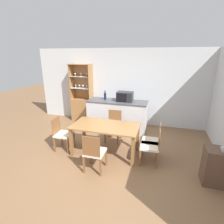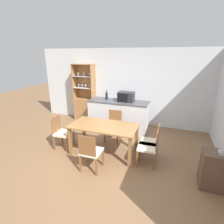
{
  "view_description": "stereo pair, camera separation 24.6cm",
  "coord_description": "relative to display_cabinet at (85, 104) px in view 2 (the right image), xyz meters",
  "views": [
    {
      "loc": [
        1.11,
        -3.21,
        2.35
      ],
      "look_at": [
        -0.18,
        1.16,
        0.84
      ],
      "focal_mm": 28.0,
      "sensor_mm": 36.0,
      "label": 1
    },
    {
      "loc": [
        1.34,
        -3.13,
        2.35
      ],
      "look_at": [
        -0.18,
        1.16,
        0.84
      ],
      "focal_mm": 28.0,
      "sensor_mm": 36.0,
      "label": 2
    }
  ],
  "objects": [
    {
      "name": "ground_plane",
      "position": [
        1.68,
        -2.42,
        -0.58
      ],
      "size": [
        18.0,
        18.0,
        0.0
      ],
      "primitive_type": "plane",
      "color": "brown"
    },
    {
      "name": "wall_back",
      "position": [
        1.68,
        0.21,
        0.7
      ],
      "size": [
        6.8,
        0.06,
        2.55
      ],
      "color": "silver",
      "rests_on": "ground_plane"
    },
    {
      "name": "kitchen_counter",
      "position": [
        1.46,
        -0.53,
        -0.09
      ],
      "size": [
        1.87,
        0.65,
        0.97
      ],
      "color": "silver",
      "rests_on": "ground_plane"
    },
    {
      "name": "display_cabinet",
      "position": [
        0.0,
        0.0,
        0.0
      ],
      "size": [
        0.75,
        0.39,
        2.03
      ],
      "color": "#A37042",
      "rests_on": "ground_plane"
    },
    {
      "name": "dining_table",
      "position": [
        1.55,
        -1.98,
        0.06
      ],
      "size": [
        1.6,
        0.83,
        0.74
      ],
      "color": "olive",
      "rests_on": "ground_plane"
    },
    {
      "name": "dining_chair_side_left_near",
      "position": [
        0.44,
        -2.11,
        -0.15
      ],
      "size": [
        0.43,
        0.43,
        0.85
      ],
      "rotation": [
        0.0,
        0.0,
        -1.51
      ],
      "color": "beige",
      "rests_on": "ground_plane"
    },
    {
      "name": "dining_chair_head_near",
      "position": [
        1.55,
        -2.71,
        -0.15
      ],
      "size": [
        0.41,
        0.41,
        0.85
      ],
      "rotation": [
        0.0,
        0.0,
        0.01
      ],
      "color": "beige",
      "rests_on": "ground_plane"
    },
    {
      "name": "dining_chair_side_right_far",
      "position": [
        2.67,
        -1.86,
        -0.15
      ],
      "size": [
        0.41,
        0.41,
        0.85
      ],
      "rotation": [
        0.0,
        0.0,
        1.58
      ],
      "color": "beige",
      "rests_on": "ground_plane"
    },
    {
      "name": "dining_chair_side_right_near",
      "position": [
        2.67,
        -2.1,
        -0.15
      ],
      "size": [
        0.42,
        0.42,
        0.85
      ],
      "rotation": [
        0.0,
        0.0,
        1.61
      ],
      "color": "beige",
      "rests_on": "ground_plane"
    },
    {
      "name": "dining_chair_head_far",
      "position": [
        1.55,
        -1.25,
        -0.15
      ],
      "size": [
        0.41,
        0.41,
        0.85
      ],
      "rotation": [
        0.0,
        0.0,
        3.16
      ],
      "color": "beige",
      "rests_on": "ground_plane"
    },
    {
      "name": "microwave",
      "position": [
        1.69,
        -0.5,
        0.54
      ],
      "size": [
        0.48,
        0.34,
        0.29
      ],
      "color": "#232328",
      "rests_on": "kitchen_counter"
    },
    {
      "name": "wine_bottle",
      "position": [
        1.04,
        -0.46,
        0.51
      ],
      "size": [
        0.08,
        0.08,
        0.29
      ],
      "color": "#141E38",
      "rests_on": "kitchen_counter"
    },
    {
      "name": "side_cabinet",
      "position": [
        3.94,
        -2.42,
        -0.22
      ],
      "size": [
        0.58,
        0.38,
        0.72
      ],
      "color": "brown",
      "rests_on": "ground_plane"
    }
  ]
}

